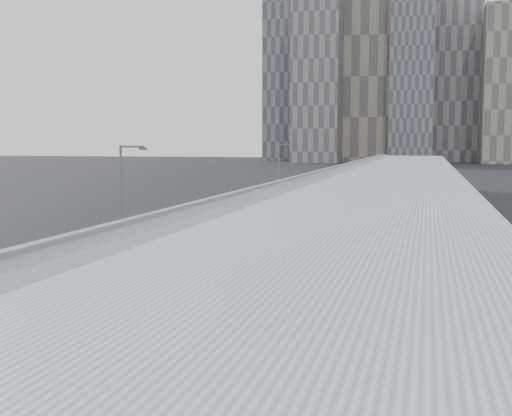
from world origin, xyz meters
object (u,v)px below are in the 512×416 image
(bus_7, at_px, (339,190))
(bus_1, at_px, (47,348))
(bus_8, at_px, (348,186))
(street_lamp_near, at_px, (124,202))
(shipping_container, at_px, (305,189))
(suv, at_px, (332,184))
(bus_9, at_px, (357,181))
(bus_4, at_px, (295,217))
(bus_6, at_px, (329,196))
(bus_10, at_px, (363,177))
(bus_2, at_px, (181,274))
(bus_5, at_px, (307,208))
(bus_3, at_px, (255,239))
(street_lamp_far, at_px, (280,171))

(bus_7, bearing_deg, bus_1, -94.23)
(bus_8, distance_m, street_lamp_near, 79.46)
(shipping_container, relative_size, suv, 1.04)
(bus_1, bearing_deg, bus_8, 91.01)
(bus_1, relative_size, bus_9, 0.98)
(bus_4, xyz_separation_m, bus_6, (-0.57, 27.89, -0.00))
(bus_10, distance_m, shipping_container, 40.46)
(street_lamp_near, distance_m, suv, 96.98)
(bus_7, distance_m, shipping_container, 7.48)
(bus_4, bearing_deg, bus_9, 85.30)
(suv, bearing_deg, street_lamp_near, -89.31)
(bus_2, xyz_separation_m, suv, (-5.36, 101.26, -0.75))
(bus_2, xyz_separation_m, bus_5, (0.13, 41.65, -0.01))
(bus_1, relative_size, suv, 2.39)
(bus_7, bearing_deg, bus_2, -94.40)
(bus_3, relative_size, street_lamp_far, 1.48)
(bus_1, bearing_deg, bus_7, 91.01)
(bus_9, relative_size, suv, 2.44)
(bus_8, bearing_deg, bus_7, -87.23)
(bus_2, distance_m, street_lamp_far, 55.18)
(bus_3, xyz_separation_m, street_lamp_far, (-7.24, 40.78, 3.68))
(bus_6, height_order, bus_8, bus_6)
(bus_2, relative_size, bus_5, 1.02)
(bus_10, height_order, suv, bus_10)
(street_lamp_near, height_order, shipping_container, street_lamp_near)
(bus_6, relative_size, street_lamp_far, 1.41)
(street_lamp_near, bearing_deg, bus_1, -72.12)
(bus_2, bearing_deg, bus_4, 93.60)
(bus_6, relative_size, bus_9, 1.02)
(street_lamp_far, relative_size, suv, 1.77)
(bus_8, bearing_deg, bus_3, -86.59)
(bus_6, height_order, suv, bus_6)
(bus_2, distance_m, street_lamp_near, 8.40)
(bus_1, height_order, bus_4, bus_4)
(bus_1, bearing_deg, street_lamp_near, 108.91)
(bus_4, relative_size, bus_9, 1.04)
(bus_5, bearing_deg, bus_10, 89.20)
(bus_1, xyz_separation_m, bus_2, (-0.20, 14.81, -0.07))
(bus_1, bearing_deg, shipping_container, 95.13)
(bus_5, bearing_deg, suv, 94.41)
(bus_9, relative_size, shipping_container, 2.34)
(bus_4, distance_m, bus_6, 27.89)
(bus_4, height_order, bus_9, bus_4)
(bus_1, bearing_deg, bus_2, 91.82)
(bus_4, distance_m, bus_8, 53.25)
(bus_4, xyz_separation_m, bus_10, (-0.92, 83.92, -0.14))
(bus_4, distance_m, bus_7, 40.11)
(bus_2, relative_size, bus_9, 0.95)
(bus_7, xyz_separation_m, bus_9, (0.26, 26.55, -0.14))
(bus_9, xyz_separation_m, suv, (-5.85, 4.34, -0.84))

